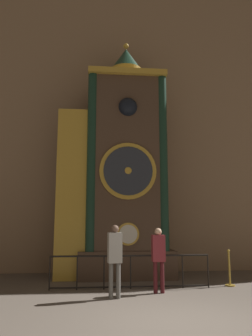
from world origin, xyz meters
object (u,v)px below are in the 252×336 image
(clock_tower, at_px, (116,171))
(visitor_near, at_px, (115,254))
(visitor_far, at_px, (158,254))
(stanchion_post, at_px, (230,274))

(clock_tower, distance_m, visitor_near, 3.97)
(visitor_near, height_order, visitor_far, visitor_near)
(visitor_far, xyz_separation_m, stanchion_post, (2.25, 0.77, -0.66))
(stanchion_post, bearing_deg, visitor_far, -160.98)
(visitor_near, relative_size, stanchion_post, 1.70)
(clock_tower, bearing_deg, visitor_near, -94.20)
(visitor_near, relative_size, visitor_far, 1.05)
(clock_tower, distance_m, visitor_far, 3.75)
(clock_tower, relative_size, visitor_near, 4.83)
(visitor_near, bearing_deg, visitor_far, 15.16)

